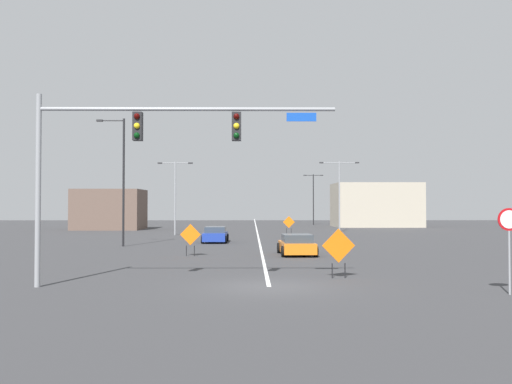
# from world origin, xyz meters

# --- Properties ---
(ground) EXTENTS (186.34, 186.34, 0.00)m
(ground) POSITION_xyz_m (0.00, 0.00, 0.00)
(ground) COLOR #38383A
(road_centre_stripe) EXTENTS (0.16, 103.52, 0.01)m
(road_centre_stripe) POSITION_xyz_m (0.00, 51.76, 0.00)
(road_centre_stripe) COLOR white
(road_centre_stripe) RESTS_ON ground
(traffic_signal_assembly) EXTENTS (11.00, 0.44, 7.08)m
(traffic_signal_assembly) POSITION_xyz_m (-4.89, -0.01, 5.23)
(traffic_signal_assembly) COLOR gray
(traffic_signal_assembly) RESTS_ON ground
(stop_sign) EXTENTS (0.76, 0.07, 2.89)m
(stop_sign) POSITION_xyz_m (7.98, -1.85, 2.03)
(stop_sign) COLOR gray
(stop_sign) RESTS_ON ground
(street_lamp_far_left) EXTENTS (3.55, 0.24, 7.46)m
(street_lamp_far_left) POSITION_xyz_m (-8.42, 35.81, 4.47)
(street_lamp_far_left) COLOR gray
(street_lamp_far_left) RESTS_ON ground
(street_lamp_mid_left) EXTENTS (2.08, 0.24, 9.37)m
(street_lamp_mid_left) POSITION_xyz_m (-10.16, 20.17, 5.13)
(street_lamp_mid_left) COLOR black
(street_lamp_mid_left) RESTS_ON ground
(street_lamp_near_right) EXTENTS (3.06, 0.24, 7.87)m
(street_lamp_near_right) POSITION_xyz_m (8.98, 65.36, 4.64)
(street_lamp_near_right) COLOR black
(street_lamp_near_right) RESTS_ON ground
(street_lamp_near_left) EXTENTS (4.49, 0.24, 8.00)m
(street_lamp_near_left) POSITION_xyz_m (9.30, 42.00, 4.82)
(street_lamp_near_left) COLOR gray
(street_lamp_near_left) RESTS_ON ground
(construction_sign_left_lane) EXTENTS (1.20, 0.28, 1.91)m
(construction_sign_left_lane) POSITION_xyz_m (3.19, 36.29, 1.20)
(construction_sign_left_lane) COLOR orange
(construction_sign_left_lane) RESTS_ON ground
(construction_sign_right_shoulder) EXTENTS (1.24, 0.23, 1.89)m
(construction_sign_right_shoulder) POSITION_xyz_m (-4.25, 12.37, 1.18)
(construction_sign_right_shoulder) COLOR orange
(construction_sign_right_shoulder) RESTS_ON ground
(construction_sign_left_shoulder) EXTENTS (1.39, 0.25, 2.03)m
(construction_sign_left_shoulder) POSITION_xyz_m (2.93, 2.41, 1.26)
(construction_sign_left_shoulder) COLOR orange
(construction_sign_left_shoulder) RESTS_ON ground
(car_blue_near) EXTENTS (2.04, 4.03, 1.27)m
(car_blue_near) POSITION_xyz_m (-3.58, 24.58, 0.62)
(car_blue_near) COLOR #1E389E
(car_blue_near) RESTS_ON ground
(car_orange_mid) EXTENTS (2.25, 3.95, 1.25)m
(car_orange_mid) POSITION_xyz_m (2.09, 13.02, 0.60)
(car_orange_mid) COLOR orange
(car_orange_mid) RESTS_ON ground
(roadside_building_east) EXTENTS (11.84, 8.26, 6.16)m
(roadside_building_east) POSITION_xyz_m (17.05, 58.21, 3.08)
(roadside_building_east) COLOR #B2A893
(roadside_building_east) RESTS_ON ground
(roadside_building_west) EXTENTS (8.24, 6.73, 5.02)m
(roadside_building_west) POSITION_xyz_m (-18.48, 49.20, 2.51)
(roadside_building_west) COLOR brown
(roadside_building_west) RESTS_ON ground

